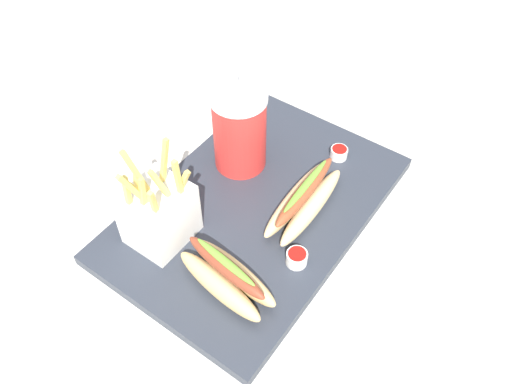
{
  "coord_description": "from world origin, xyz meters",
  "views": [
    {
      "loc": [
        -0.45,
        -0.32,
        0.68
      ],
      "look_at": [
        0.0,
        0.0,
        0.05
      ],
      "focal_mm": 36.93,
      "sensor_mm": 36.0,
      "label": 1
    }
  ],
  "objects": [
    {
      "name": "ground_plane",
      "position": [
        0.0,
        0.0,
        -0.01
      ],
      "size": [
        2.4,
        2.4,
        0.02
      ],
      "primitive_type": "cube",
      "color": "silver"
    },
    {
      "name": "soda_cup",
      "position": [
        0.06,
        0.08,
        0.09
      ],
      "size": [
        0.09,
        0.09,
        0.23
      ],
      "color": "red",
      "rests_on": "food_tray"
    },
    {
      "name": "fries_basket",
      "position": [
        -0.13,
        0.08,
        0.07
      ],
      "size": [
        0.09,
        0.08,
        0.17
      ],
      "color": "white",
      "rests_on": "food_tray"
    },
    {
      "name": "ketchup_cup_2",
      "position": [
        0.17,
        -0.05,
        0.03
      ],
      "size": [
        0.03,
        0.03,
        0.02
      ],
      "color": "white",
      "rests_on": "food_tray"
    },
    {
      "name": "food_tray",
      "position": [
        0.0,
        0.0,
        0.01
      ],
      "size": [
        0.49,
        0.33,
        0.02
      ],
      "primitive_type": "cube",
      "color": "#2D333D",
      "rests_on": "ground_plane"
    },
    {
      "name": "ketchup_cup_1",
      "position": [
        -0.06,
        0.11,
        0.03
      ],
      "size": [
        0.04,
        0.04,
        0.02
      ],
      "color": "white",
      "rests_on": "food_tray"
    },
    {
      "name": "ketchup_cup_3",
      "position": [
        -0.06,
        -0.11,
        0.03
      ],
      "size": [
        0.03,
        0.03,
        0.02
      ],
      "color": "white",
      "rests_on": "food_tray"
    },
    {
      "name": "hot_dog_1",
      "position": [
        0.04,
        -0.07,
        0.04
      ],
      "size": [
        0.19,
        0.07,
        0.06
      ],
      "color": "#E5C689",
      "rests_on": "food_tray"
    },
    {
      "name": "hot_dog_2",
      "position": [
        -0.15,
        -0.06,
        0.05
      ],
      "size": [
        0.08,
        0.16,
        0.07
      ],
      "color": "#DBB775",
      "rests_on": "food_tray"
    }
  ]
}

